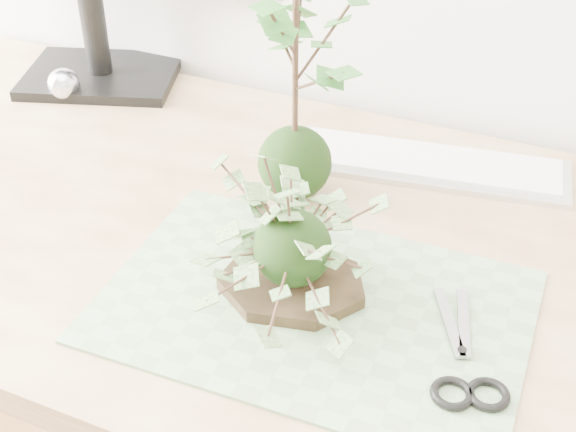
# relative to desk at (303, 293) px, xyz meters

# --- Properties ---
(desk) EXTENTS (1.60, 0.70, 0.74)m
(desk) POSITION_rel_desk_xyz_m (0.00, 0.00, 0.00)
(desk) COLOR tan
(desk) RESTS_ON ground_plane
(cutting_mat) EXTENTS (0.48, 0.33, 0.00)m
(cutting_mat) POSITION_rel_desk_xyz_m (0.06, -0.11, 0.09)
(cutting_mat) COLOR #6B8961
(cutting_mat) RESTS_ON desk
(stone_dish) EXTENTS (0.21, 0.21, 0.01)m
(stone_dish) POSITION_rel_desk_xyz_m (0.03, -0.10, 0.10)
(stone_dish) COLOR black
(stone_dish) RESTS_ON cutting_mat
(ivy_kokedama) EXTENTS (0.31, 0.31, 0.18)m
(ivy_kokedama) POSITION_rel_desk_xyz_m (0.03, -0.10, 0.19)
(ivy_kokedama) COLOR black
(ivy_kokedama) RESTS_ON stone_dish
(keyboard) EXTENTS (0.40, 0.17, 0.02)m
(keyboard) POSITION_rel_desk_xyz_m (0.10, 0.23, 0.09)
(keyboard) COLOR silver
(keyboard) RESTS_ON desk
(foil_ball) EXTENTS (0.05, 0.05, 0.05)m
(foil_ball) POSITION_rel_desk_xyz_m (-0.50, 0.19, 0.11)
(foil_ball) COLOR silver
(foil_ball) RESTS_ON desk
(scissors) EXTENTS (0.09, 0.18, 0.01)m
(scissors) POSITION_rel_desk_xyz_m (0.23, -0.15, 0.10)
(scissors) COLOR gray
(scissors) RESTS_ON cutting_mat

